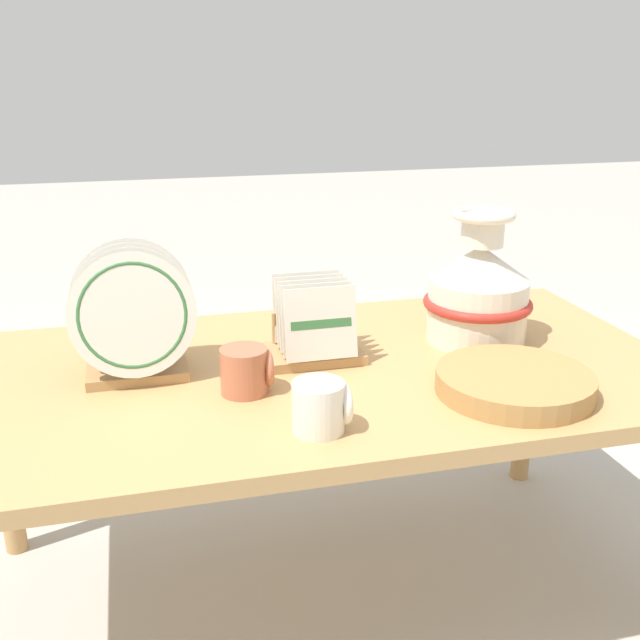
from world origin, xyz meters
TOP-DOWN VIEW (x-y plane):
  - ground_plane at (0.00, 0.00)m, footprint 14.00×14.00m
  - display_table at (0.00, 0.00)m, footprint 1.58×0.84m
  - ceramic_vase at (0.40, 0.07)m, footprint 0.26×0.26m
  - dish_rack_round_plates at (-0.39, 0.05)m, footprint 0.26×0.18m
  - dish_rack_square_plates at (-0.00, 0.06)m, footprint 0.21×0.16m
  - wicker_charger_stack at (0.35, -0.23)m, footprint 0.32×0.32m
  - mug_terracotta_glaze at (-0.18, -0.09)m, footprint 0.10×0.10m
  - mug_cream_glaze at (-0.07, -0.29)m, footprint 0.10×0.10m

SIDE VIEW (x-z plane):
  - ground_plane at x=0.00m, z-range 0.00..0.00m
  - display_table at x=0.00m, z-range 0.24..0.84m
  - wicker_charger_stack at x=0.35m, z-range 0.60..0.64m
  - mug_terracotta_glaze at x=-0.18m, z-range 0.60..0.69m
  - mug_cream_glaze at x=-0.07m, z-range 0.60..0.69m
  - dish_rack_square_plates at x=0.00m, z-range 0.57..0.75m
  - dish_rack_round_plates at x=-0.39m, z-range 0.58..0.86m
  - ceramic_vase at x=0.40m, z-range 0.57..0.88m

